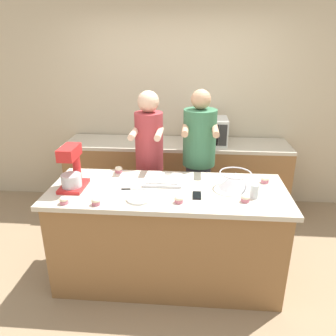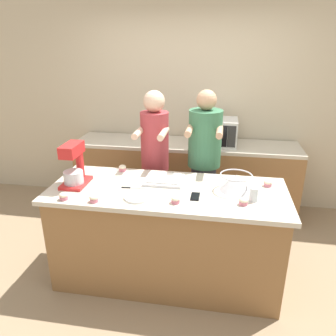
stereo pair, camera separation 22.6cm
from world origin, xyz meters
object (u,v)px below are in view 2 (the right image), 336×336
cell_phone (195,196)px  cupcake_4 (243,201)px  knife (132,188)px  stand_mixer (74,167)px  cupcake_2 (122,168)px  person_left (155,163)px  person_right (204,167)px  drinking_glass (254,194)px  mixing_bowl (236,182)px  baking_tray (164,180)px  cupcake_3 (268,183)px  microwave_oven (217,132)px  cupcake_1 (176,200)px  small_plate (137,197)px  cupcake_5 (94,198)px  cupcake_0 (64,196)px

cell_phone → cupcake_4: 0.39m
cell_phone → knife: (-0.56, 0.08, -0.00)m
stand_mixer → cupcake_2: size_ratio=5.36×
person_left → cupcake_2: (-0.26, -0.34, 0.06)m
person_right → drinking_glass: 0.91m
stand_mixer → mixing_bowl: 1.41m
person_left → knife: size_ratio=7.54×
mixing_bowl → knife: (-0.89, -0.11, -0.07)m
baking_tray → cupcake_3: cupcake_3 is taller
person_left → mixing_bowl: (0.83, -0.61, 0.10)m
mixing_bowl → microwave_oven: bearing=98.7°
baking_tray → cupcake_1: (0.16, -0.41, 0.01)m
baking_tray → drinking_glass: (0.77, -0.27, 0.04)m
drinking_glass → small_plate: bearing=-173.3°
drinking_glass → cupcake_1: drinking_glass is taller
baking_tray → knife: baking_tray is taller
knife → cupcake_5: size_ratio=3.10×
person_left → knife: bearing=-94.4°
microwave_oven → cell_phone: microwave_oven is taller
person_right → stand_mixer: person_right is taller
mixing_bowl → baking_tray: bearing=172.4°
mixing_bowl → cell_phone: size_ratio=1.92×
cell_phone → microwave_oven: bearing=85.1°
cell_phone → cupcake_1: cupcake_1 is taller
person_left → baking_tray: bearing=-69.5°
mixing_bowl → baking_tray: mixing_bowl is taller
drinking_glass → cupcake_3: drinking_glass is taller
cupcake_1 → cupcake_5: 0.65m
mixing_bowl → cupcake_5: bearing=-159.9°
mixing_bowl → baking_tray: size_ratio=0.80×
person_right → stand_mixer: bearing=-146.5°
drinking_glass → cupcake_4: size_ratio=1.62×
mixing_bowl → cupcake_0: size_ratio=3.90×
person_right → drinking_glass: person_right is taller
baking_tray → cupcake_3: bearing=3.0°
stand_mixer → cupcake_0: size_ratio=5.36×
microwave_oven → cupcake_3: microwave_oven is taller
microwave_oven → cupcake_0: (-1.17, -1.71, -0.13)m
person_right → microwave_oven: person_right is taller
cupcake_4 → cupcake_0: bearing=-174.0°
cell_phone → cupcake_4: (0.38, -0.07, 0.03)m
cupcake_0 → cupcake_2: same height
person_left → cupcake_5: 1.06m
cell_phone → stand_mixer: bearing=176.0°
cupcake_1 → small_plate: bearing=174.8°
cupcake_1 → cupcake_3: same height
microwave_oven → cupcake_5: size_ratio=6.68×
person_left → stand_mixer: 0.94m
mixing_bowl → microwave_oven: (-0.20, 1.30, 0.09)m
knife → mixing_bowl: bearing=6.8°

